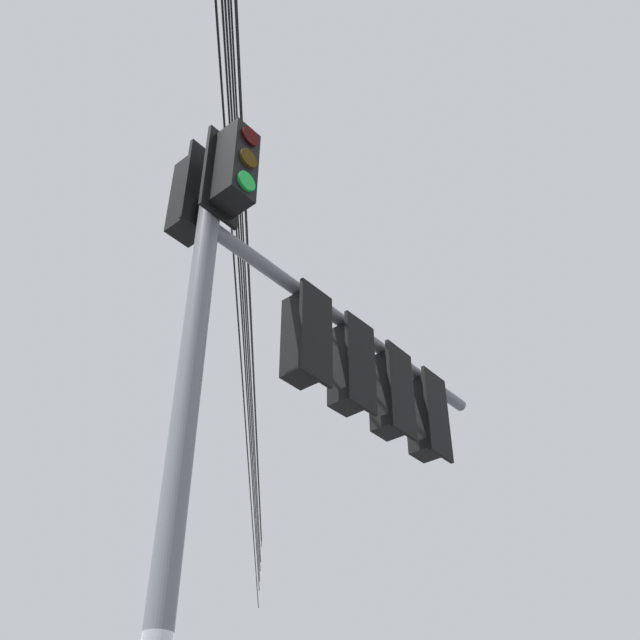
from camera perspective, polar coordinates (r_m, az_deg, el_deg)
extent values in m
cylinder|color=slate|center=(5.33, -11.24, -15.09)|extent=(0.20, 0.20, 6.37)
cylinder|color=slate|center=(8.00, 2.66, -0.79)|extent=(4.06, 1.41, 0.14)
cube|color=black|center=(7.38, -9.72, 9.10)|extent=(0.38, 0.38, 0.90)
cube|color=black|center=(7.29, -8.83, 9.75)|extent=(0.43, 0.17, 1.04)
cylinder|color=#360503|center=(7.69, -10.32, 10.07)|extent=(0.20, 0.09, 0.20)
cylinder|color=#3C2703|center=(7.48, -10.56, 8.49)|extent=(0.20, 0.09, 0.20)
cylinder|color=green|center=(7.27, -10.82, 6.81)|extent=(0.20, 0.09, 0.20)
cube|color=black|center=(7.06, -6.44, 11.45)|extent=(0.38, 0.38, 0.90)
cube|color=black|center=(7.15, -7.41, 10.77)|extent=(0.43, 0.17, 1.04)
cylinder|color=#360503|center=(7.20, -5.34, 13.71)|extent=(0.20, 0.09, 0.20)
cylinder|color=#3C2703|center=(6.97, -5.48, 12.13)|extent=(0.20, 0.09, 0.20)
cylinder|color=green|center=(6.75, -5.62, 10.44)|extent=(0.20, 0.09, 0.20)
cube|color=black|center=(7.16, -1.33, -1.43)|extent=(0.38, 0.38, 0.90)
cube|color=black|center=(7.07, -0.30, -0.92)|extent=(0.43, 0.17, 1.04)
cylinder|color=#360503|center=(7.43, -2.26, -0.01)|extent=(0.20, 0.09, 0.20)
cylinder|color=#3C2703|center=(7.25, -2.31, -1.92)|extent=(0.20, 0.09, 0.20)
cylinder|color=green|center=(7.09, -2.37, -3.92)|extent=(0.20, 0.09, 0.20)
cube|color=black|center=(7.60, 2.11, -3.68)|extent=(0.38, 0.38, 0.90)
cube|color=black|center=(7.51, 3.11, -3.22)|extent=(0.43, 0.17, 1.04)
cylinder|color=#360503|center=(7.85, 1.13, -2.27)|extent=(0.20, 0.09, 0.20)
cylinder|color=#3C2703|center=(7.68, 1.16, -4.12)|extent=(0.20, 0.09, 0.20)
cylinder|color=green|center=(7.53, 1.18, -6.05)|extent=(0.20, 0.09, 0.20)
cube|color=black|center=(8.06, 5.18, -5.67)|extent=(0.37, 0.37, 0.90)
cube|color=black|center=(7.98, 6.18, -5.26)|extent=(0.43, 0.16, 1.04)
cylinder|color=#360503|center=(8.30, 4.14, -4.27)|extent=(0.20, 0.09, 0.20)
cylinder|color=#3C2703|center=(8.14, 4.23, -6.06)|extent=(0.20, 0.09, 0.20)
cylinder|color=green|center=(8.00, 4.32, -7.91)|extent=(0.20, 0.09, 0.20)
cube|color=black|center=(8.56, 7.92, -7.42)|extent=(0.37, 0.37, 0.90)
cube|color=black|center=(8.49, 8.88, -7.04)|extent=(0.43, 0.17, 1.04)
cylinder|color=#360503|center=(8.78, 6.86, -6.06)|extent=(0.20, 0.09, 0.20)
cylinder|color=#3C2703|center=(8.64, 7.00, -7.77)|extent=(0.20, 0.09, 0.20)
cylinder|color=green|center=(8.50, 7.15, -9.55)|extent=(0.20, 0.09, 0.20)
cylinder|color=black|center=(9.15, -6.82, 8.36)|extent=(30.67, 14.77, 0.19)
cylinder|color=black|center=(9.51, -6.60, 10.55)|extent=(30.67, 14.77, 0.19)
cylinder|color=black|center=(9.72, -6.49, 11.68)|extent=(30.67, 14.77, 0.19)
cylinder|color=black|center=(9.95, -6.36, 12.88)|extent=(30.67, 14.77, 0.19)
cylinder|color=black|center=(10.17, -6.25, 13.92)|extent=(30.67, 14.77, 0.19)
cylinder|color=black|center=(10.56, -6.07, 15.66)|extent=(30.67, 14.77, 0.19)
cylinder|color=black|center=(10.70, -6.01, 16.23)|extent=(30.67, 14.77, 0.19)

